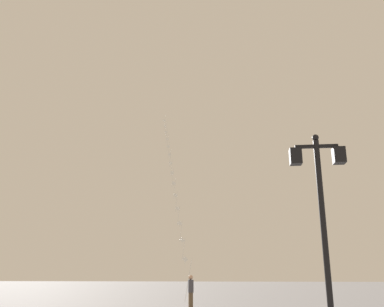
# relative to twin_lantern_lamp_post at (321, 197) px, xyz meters

# --- Properties ---
(twin_lantern_lamp_post) EXTENTS (1.32, 0.28, 5.10)m
(twin_lantern_lamp_post) POSITION_rel_twin_lantern_lamp_post_xyz_m (0.00, 0.00, 0.00)
(twin_lantern_lamp_post) COLOR black
(twin_lantern_lamp_post) RESTS_ON ground_plane
(kite_train) EXTENTS (5.65, 21.56, 19.11)m
(kite_train) POSITION_rel_twin_lantern_lamp_post_xyz_m (-7.20, 23.79, 6.36)
(kite_train) COLOR brown
(kite_train) RESTS_ON ground_plane
(kite_flyer) EXTENTS (0.32, 0.63, 1.71)m
(kite_flyer) POSITION_rel_twin_lantern_lamp_post_xyz_m (-4.31, 11.36, -2.61)
(kite_flyer) COLOR brown
(kite_flyer) RESTS_ON ground_plane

